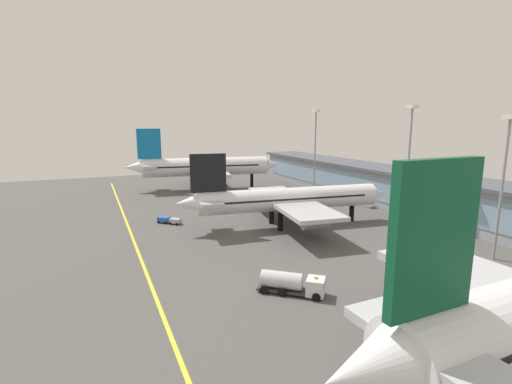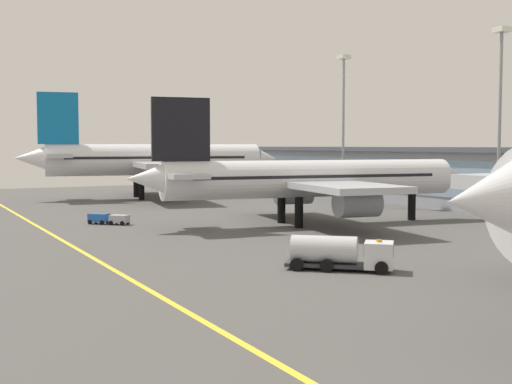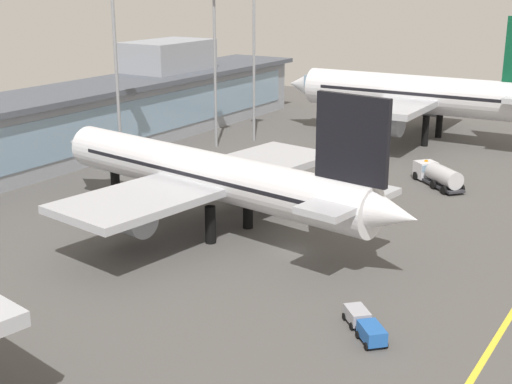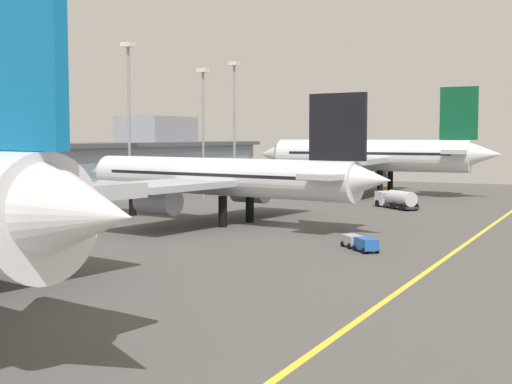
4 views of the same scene
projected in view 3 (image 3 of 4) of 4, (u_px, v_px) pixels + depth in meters
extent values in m
plane|color=#514F4C|center=(290.00, 251.00, 70.07)|extent=(193.71, 193.71, 0.00)
cube|color=#84A3BC|center=(13.00, 150.00, 89.21)|extent=(132.83, 0.20, 6.06)
cube|color=#9399A3|center=(168.00, 58.00, 124.78)|extent=(16.00, 10.00, 6.00)
cylinder|color=black|center=(210.00, 225.00, 71.80)|extent=(1.10, 1.10, 3.93)
cylinder|color=black|center=(248.00, 211.00, 76.12)|extent=(1.10, 1.10, 3.93)
cylinder|color=black|center=(116.00, 185.00, 85.49)|extent=(1.10, 1.10, 3.93)
cylinder|color=silver|center=(207.00, 174.00, 74.74)|extent=(10.45, 41.02, 4.92)
cone|color=silver|center=(81.00, 144.00, 88.19)|extent=(5.23, 5.02, 4.67)
cone|color=silver|center=(390.00, 214.00, 61.04)|extent=(4.88, 5.93, 4.18)
cube|color=#84A3BC|center=(96.00, 141.00, 86.02)|extent=(4.12, 3.91, 1.47)
cube|color=black|center=(207.00, 171.00, 74.63)|extent=(9.60, 34.57, 0.39)
cube|color=#B7BAC1|center=(207.00, 179.00, 74.92)|extent=(35.85, 14.45, 0.79)
cylinder|color=#999EA8|center=(128.00, 217.00, 69.25)|extent=(4.13, 5.72, 3.44)
cylinder|color=#999EA8|center=(255.00, 176.00, 83.53)|extent=(4.13, 5.72, 3.44)
cube|color=black|center=(352.00, 139.00, 61.84)|extent=(1.59, 7.34, 7.87)
cube|color=#B7BAC1|center=(349.00, 200.00, 63.49)|extent=(11.66, 5.96, 0.63)
cylinder|color=black|center=(425.00, 131.00, 113.16)|extent=(1.10, 1.10, 4.92)
cylinder|color=black|center=(439.00, 123.00, 119.21)|extent=(1.10, 1.10, 4.92)
cylinder|color=black|center=(335.00, 117.00, 124.90)|extent=(1.10, 1.10, 4.92)
cylinder|color=silver|center=(417.00, 94.00, 116.17)|extent=(6.89, 38.47, 6.16)
cone|color=silver|center=(304.00, 84.00, 126.56)|extent=(5.95, 5.65, 5.85)
cube|color=#84A3BC|center=(321.00, 80.00, 124.57)|extent=(4.70, 4.40, 1.85)
cube|color=black|center=(417.00, 91.00, 116.03)|extent=(6.83, 32.33, 0.49)
cube|color=#B7BAC1|center=(416.00, 99.00, 116.39)|extent=(34.74, 9.86, 0.98)
cylinder|color=#999EA8|center=(386.00, 122.00, 109.86)|extent=(4.40, 5.07, 4.31)
cylinder|color=#999EA8|center=(426.00, 104.00, 125.71)|extent=(4.40, 5.07, 4.31)
cylinder|color=black|center=(416.00, 176.00, 94.68)|extent=(0.94, 1.03, 1.10)
cylinder|color=black|center=(433.00, 174.00, 95.42)|extent=(0.94, 1.03, 1.10)
cylinder|color=black|center=(433.00, 185.00, 90.57)|extent=(0.94, 1.03, 1.10)
cylinder|color=black|center=(451.00, 183.00, 91.30)|extent=(0.94, 1.03, 1.10)
cylinder|color=black|center=(444.00, 190.00, 88.27)|extent=(0.94, 1.03, 1.10)
cylinder|color=black|center=(462.00, 189.00, 89.00)|extent=(0.94, 1.03, 1.10)
cube|color=#2D2D33|center=(441.00, 184.00, 91.13)|extent=(6.70, 7.26, 0.30)
cube|color=silver|center=(426.00, 170.00, 94.56)|extent=(3.50, 3.47, 2.20)
cube|color=#84A3BC|center=(426.00, 166.00, 94.41)|extent=(3.48, 3.47, 0.88)
cylinder|color=silver|center=(444.00, 176.00, 90.26)|extent=(5.38, 5.73, 2.30)
cube|color=orange|center=(426.00, 161.00, 94.20)|extent=(0.30, 0.40, 0.20)
cylinder|color=black|center=(386.00, 344.00, 51.73)|extent=(0.57, 0.56, 0.60)
cylinder|color=black|center=(366.00, 347.00, 51.41)|extent=(0.57, 0.56, 0.60)
cylinder|color=black|center=(376.00, 333.00, 53.43)|extent=(0.57, 0.56, 0.60)
cylinder|color=black|center=(358.00, 335.00, 53.11)|extent=(0.57, 0.56, 0.60)
cube|color=#235BB2|center=(372.00, 333.00, 52.26)|extent=(2.90, 2.90, 1.10)
cylinder|color=black|center=(370.00, 324.00, 54.69)|extent=(0.55, 0.55, 0.60)
cylinder|color=black|center=(352.00, 326.00, 54.37)|extent=(0.55, 0.55, 0.60)
cylinder|color=black|center=(362.00, 315.00, 56.25)|extent=(0.55, 0.55, 0.60)
cylinder|color=black|center=(344.00, 317.00, 55.94)|extent=(0.55, 0.55, 0.60)
cube|color=#A8A8B2|center=(357.00, 315.00, 55.17)|extent=(2.76, 2.76, 1.00)
cube|color=#2D2D33|center=(364.00, 328.00, 53.87)|extent=(0.50, 0.49, 0.08)
cylinder|color=gray|center=(215.00, 75.00, 109.90)|extent=(0.44, 0.44, 23.19)
cylinder|color=gray|center=(254.00, 65.00, 114.22)|extent=(0.44, 0.44, 24.93)
cylinder|color=gray|center=(117.00, 83.00, 93.22)|extent=(0.44, 0.44, 25.52)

